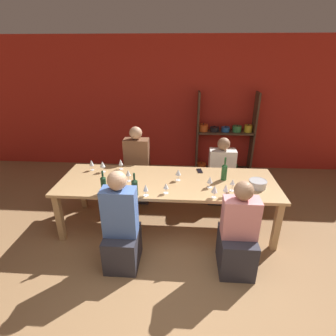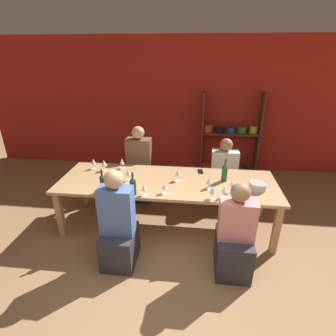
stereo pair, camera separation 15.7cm
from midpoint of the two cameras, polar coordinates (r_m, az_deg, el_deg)
name	(u,v)px [view 1 (the left image)]	position (r m, az deg, el deg)	size (l,w,h in m)	color
ground_plane	(175,321)	(2.92, -0.22, -30.43)	(18.00, 18.00, 0.00)	#936D47
wall_back_red	(184,106)	(5.63, 2.58, 13.39)	(8.80, 0.06, 2.70)	red
shelf_unit	(223,142)	(5.65, 11.20, 5.55)	(1.18, 0.30, 1.67)	#4C3828
dining_table	(168,185)	(3.67, -1.34, -3.76)	(3.00, 1.00, 0.74)	tan
mixing_bowl	(258,184)	(3.61, 17.76, -3.28)	(0.23, 0.23, 0.10)	#B7BABC
wine_bottle_green	(224,171)	(3.68, 10.96, -0.73)	(0.08, 0.08, 0.33)	#1E4C23
wine_bottle_dark	(104,184)	(3.40, -15.15, -3.41)	(0.07, 0.07, 0.30)	#19381E
wine_bottle_amber	(135,187)	(3.26, -8.64, -4.06)	(0.08, 0.08, 0.30)	#19381E
wine_glass_red_a	(121,162)	(4.03, -11.38, 1.18)	(0.07, 0.07, 0.16)	white
wine_glass_empty_a	(128,173)	(3.63, -9.89, -1.09)	(0.07, 0.07, 0.17)	white
wine_glass_empty_b	(178,172)	(3.60, 1.00, -0.99)	(0.08, 0.08, 0.17)	white
wine_glass_white_a	(146,188)	(3.25, -6.26, -4.42)	(0.07, 0.07, 0.15)	white
wine_glass_empty_c	(102,164)	(3.99, -15.18, 0.75)	(0.08, 0.08, 0.17)	white
wine_glass_white_b	(233,182)	(3.41, 12.61, -3.09)	(0.06, 0.06, 0.17)	white
wine_glass_red_b	(226,188)	(3.26, 11.13, -4.34)	(0.06, 0.06, 0.17)	white
wine_glass_white_c	(92,163)	(4.11, -17.38, 1.02)	(0.07, 0.07, 0.17)	white
wine_glass_empty_d	(210,180)	(3.45, 7.83, -2.58)	(0.07, 0.07, 0.16)	white
wine_glass_empty_e	(166,186)	(3.28, -1.81, -4.01)	(0.07, 0.07, 0.14)	white
wine_glass_white_d	(215,189)	(3.22, 8.72, -4.60)	(0.08, 0.08, 0.17)	white
cell_phone	(200,171)	(3.95, 5.77, -0.63)	(0.09, 0.16, 0.01)	black
person_near_a	(238,239)	(3.18, 13.49, -14.73)	(0.39, 0.49, 1.15)	#2D2D38
person_far_a	(138,173)	(4.54, -7.60, -1.07)	(0.41, 0.51, 1.29)	#2D2D38
person_near_b	(122,232)	(3.20, -11.52, -13.47)	(0.38, 0.48, 1.23)	#2D2D38
person_far_b	(221,177)	(4.59, 10.44, -2.04)	(0.43, 0.54, 1.11)	#2D2D38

